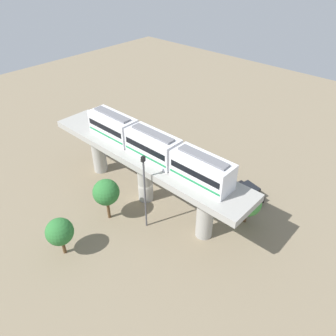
{
  "coord_description": "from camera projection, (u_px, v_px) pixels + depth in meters",
  "views": [
    {
      "loc": [
        22.06,
        24.05,
        27.88
      ],
      "look_at": [
        -2.5,
        1.59,
        4.28
      ],
      "focal_mm": 34.97,
      "sensor_mm": 36.0,
      "label": 1
    }
  ],
  "objects": [
    {
      "name": "ground_plane",
      "position": [
        146.0,
        198.0,
        42.65
      ],
      "size": [
        120.0,
        120.0,
        0.0
      ],
      "primitive_type": "plane",
      "color": "#84755B"
    },
    {
      "name": "viaduct",
      "position": [
        144.0,
        164.0,
        39.5
      ],
      "size": [
        5.2,
        28.85,
        7.14
      ],
      "color": "#A8A59E",
      "rests_on": "ground"
    },
    {
      "name": "train",
      "position": [
        153.0,
        146.0,
        36.75
      ],
      "size": [
        2.64,
        20.5,
        3.24
      ],
      "color": "white",
      "rests_on": "viaduct"
    },
    {
      "name": "parked_car_black",
      "position": [
        248.0,
        192.0,
        42.48
      ],
      "size": [
        2.68,
        4.49,
        1.76
      ],
      "rotation": [
        0.0,
        0.0,
        -0.22
      ],
      "color": "black",
      "rests_on": "ground"
    },
    {
      "name": "parked_car_yellow",
      "position": [
        182.0,
        153.0,
        50.09
      ],
      "size": [
        2.68,
        4.49,
        1.76
      ],
      "rotation": [
        0.0,
        0.0,
        0.22
      ],
      "color": "yellow",
      "rests_on": "ground"
    },
    {
      "name": "parked_car_blue",
      "position": [
        143.0,
        147.0,
        51.62
      ],
      "size": [
        2.24,
        4.37,
        1.76
      ],
      "rotation": [
        0.0,
        0.0,
        0.11
      ],
      "color": "#284CB7",
      "rests_on": "ground"
    },
    {
      "name": "tree_near_viaduct",
      "position": [
        60.0,
        232.0,
        33.52
      ],
      "size": [
        2.9,
        2.9,
        4.62
      ],
      "color": "brown",
      "rests_on": "ground"
    },
    {
      "name": "tree_mid_lot",
      "position": [
        106.0,
        192.0,
        37.52
      ],
      "size": [
        3.1,
        3.1,
        5.48
      ],
      "color": "brown",
      "rests_on": "ground"
    },
    {
      "name": "tree_far_corner",
      "position": [
        248.0,
        203.0,
        37.5
      ],
      "size": [
        3.21,
        3.21,
        4.56
      ],
      "color": "brown",
      "rests_on": "ground"
    },
    {
      "name": "signal_post",
      "position": [
        145.0,
        190.0,
        35.52
      ],
      "size": [
        0.44,
        0.28,
        9.74
      ],
      "color": "#4C4C51",
      "rests_on": "ground"
    }
  ]
}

